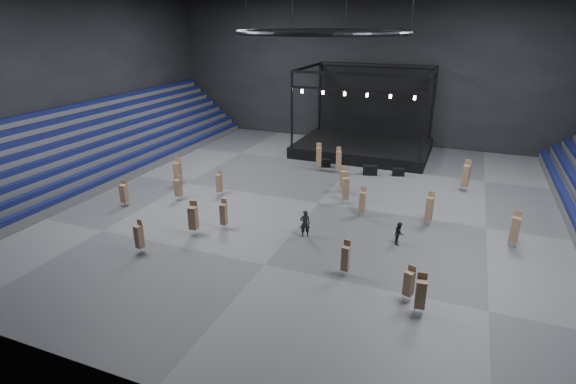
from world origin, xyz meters
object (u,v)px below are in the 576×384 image
at_px(chair_stack_7, 193,217).
at_px(chair_stack_17, 339,160).
at_px(chair_stack_9, 515,229).
at_px(chair_stack_13, 421,293).
at_px(chair_stack_14, 178,187).
at_px(chair_stack_12, 363,202).
at_px(chair_stack_8, 429,208).
at_px(man_center, 305,223).
at_px(chair_stack_5, 344,179).
at_px(chair_stack_15, 139,236).
at_px(flight_case_right, 398,172).
at_px(chair_stack_4, 178,171).
at_px(chair_stack_1, 319,157).
at_px(chair_stack_6, 346,258).
at_px(chair_stack_2, 409,283).
at_px(flight_case_left, 324,163).
at_px(chair_stack_11, 466,175).
at_px(chair_stack_10, 224,214).
at_px(flight_case_mid, 370,170).
at_px(crew_member, 399,233).
at_px(chair_stack_3, 346,188).
at_px(chair_stack_0, 124,193).
at_px(chair_stack_16, 219,183).
at_px(stage, 365,139).

bearing_deg(chair_stack_7, chair_stack_17, 61.44).
height_order(chair_stack_9, chair_stack_13, chair_stack_9).
bearing_deg(chair_stack_14, chair_stack_12, 23.54).
relative_size(chair_stack_8, man_center, 1.29).
xyz_separation_m(chair_stack_5, chair_stack_15, (-9.11, -15.21, -0.04)).
distance_m(flight_case_right, chair_stack_4, 20.38).
bearing_deg(chair_stack_1, chair_stack_6, -86.06).
relative_size(chair_stack_2, chair_stack_12, 0.88).
relative_size(flight_case_left, chair_stack_11, 0.44).
bearing_deg(chair_stack_10, chair_stack_1, 77.79).
height_order(flight_case_mid, chair_stack_17, chair_stack_17).
xyz_separation_m(chair_stack_8, chair_stack_9, (5.44, -1.54, 0.03)).
bearing_deg(chair_stack_12, chair_stack_11, 49.50).
xyz_separation_m(chair_stack_2, crew_member, (-1.44, 6.35, -0.31)).
bearing_deg(chair_stack_3, flight_case_right, 47.62).
height_order(flight_case_left, chair_stack_13, chair_stack_13).
xyz_separation_m(chair_stack_0, chair_stack_2, (22.51, -4.72, -0.07)).
relative_size(chair_stack_7, man_center, 1.26).
distance_m(flight_case_mid, man_center, 14.60).
relative_size(chair_stack_7, chair_stack_15, 1.09).
bearing_deg(chair_stack_7, chair_stack_6, -16.64).
height_order(chair_stack_14, crew_member, chair_stack_14).
bearing_deg(chair_stack_7, chair_stack_9, 6.89).
bearing_deg(chair_stack_13, chair_stack_17, 109.45).
bearing_deg(chair_stack_5, chair_stack_16, -152.04).
distance_m(chair_stack_12, chair_stack_17, 10.25).
xyz_separation_m(flight_case_right, chair_stack_16, (-13.16, -10.68, 0.77)).
bearing_deg(chair_stack_5, stage, 96.80).
bearing_deg(flight_case_right, chair_stack_4, -151.13).
height_order(chair_stack_1, chair_stack_7, chair_stack_1).
bearing_deg(stage, chair_stack_16, -115.10).
bearing_deg(man_center, chair_stack_3, -123.21).
distance_m(flight_case_left, flight_case_mid, 4.83).
xyz_separation_m(chair_stack_1, chair_stack_8, (11.21, -8.87, -0.13)).
bearing_deg(chair_stack_11, flight_case_mid, -178.03).
distance_m(chair_stack_4, chair_stack_5, 14.62).
relative_size(chair_stack_1, chair_stack_2, 1.35).
bearing_deg(chair_stack_2, chair_stack_13, -31.80).
xyz_separation_m(flight_case_right, chair_stack_5, (-3.72, -6.02, 0.83)).
height_order(chair_stack_5, crew_member, chair_stack_5).
relative_size(chair_stack_1, chair_stack_17, 1.08).
height_order(stage, chair_stack_17, stage).
xyz_separation_m(chair_stack_12, chair_stack_17, (-4.45, 9.24, 0.12)).
bearing_deg(chair_stack_1, chair_stack_2, -78.39).
height_order(chair_stack_3, chair_stack_4, chair_stack_3).
xyz_separation_m(chair_stack_12, crew_member, (3.27, -3.47, -0.41)).
bearing_deg(flight_case_mid, stage, 106.86).
bearing_deg(chair_stack_1, crew_member, -71.33).
distance_m(stage, chair_stack_6, 26.49).
relative_size(chair_stack_8, chair_stack_17, 0.98).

